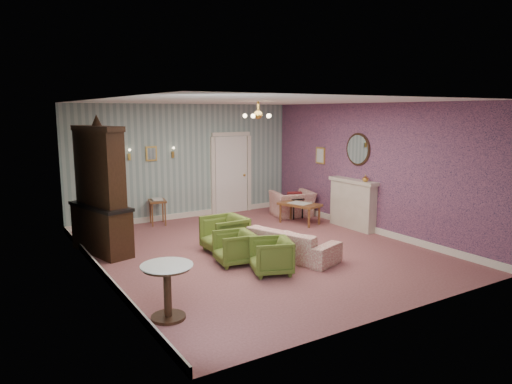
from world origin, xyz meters
TOP-DOWN VIEW (x-y plane):
  - floor at (0.00, 0.00)m, footprint 7.00×7.00m
  - ceiling at (0.00, 0.00)m, footprint 7.00×7.00m
  - wall_back at (0.00, 3.50)m, footprint 6.00×0.00m
  - wall_front at (0.00, -3.50)m, footprint 6.00×0.00m
  - wall_left at (-3.00, 0.00)m, footprint 0.00×7.00m
  - wall_right at (3.00, 0.00)m, footprint 0.00×7.00m
  - wall_right_floral at (2.98, 0.00)m, footprint 0.00×7.00m
  - door at (1.30, 3.46)m, footprint 1.12×0.12m
  - olive_chair_a at (-0.51, -1.23)m, footprint 0.79×0.81m
  - olive_chair_b at (-0.79, -0.46)m, footprint 0.69×0.72m
  - olive_chair_c at (-0.58, 0.30)m, footprint 0.71×0.76m
  - sofa_chintz at (0.27, -0.64)m, footprint 1.17×1.98m
  - wingback_chair at (2.42, 2.18)m, footprint 1.12×0.85m
  - dresser at (-2.64, 1.48)m, footprint 0.92×1.65m
  - fireplace at (2.86, 0.40)m, footprint 0.30×1.40m
  - mantel_vase at (2.84, 0.00)m, footprint 0.15×0.15m
  - oval_mirror at (2.96, 0.40)m, footprint 0.04×0.76m
  - framed_print at (2.97, 1.75)m, footprint 0.04×0.34m
  - coffee_table at (2.08, 1.42)m, footprint 0.84×1.12m
  - side_table_black at (2.32, 1.94)m, footprint 0.36×0.36m
  - pedestal_table at (-2.65, -2.00)m, footprint 0.78×0.78m
  - nesting_table at (-0.91, 3.15)m, footprint 0.49×0.57m
  - gilt_mirror_back at (-0.90, 3.46)m, footprint 0.28×0.06m
  - sconce_left at (-1.45, 3.44)m, footprint 0.16×0.12m
  - sconce_right at (-0.35, 3.44)m, footprint 0.16×0.12m
  - chandelier at (0.00, 0.00)m, footprint 0.56×0.56m
  - burgundy_cushion at (2.37, 2.03)m, footprint 0.41×0.28m

SIDE VIEW (x-z plane):
  - floor at x=0.00m, z-range 0.00..0.00m
  - coffee_table at x=2.08m, z-range 0.00..0.51m
  - side_table_black at x=2.32m, z-range 0.00..0.53m
  - olive_chair_b at x=-0.79m, z-range 0.00..0.65m
  - nesting_table at x=-0.91m, z-range 0.00..0.65m
  - olive_chair_a at x=-0.51m, z-range 0.00..0.66m
  - sofa_chintz at x=0.27m, z-range 0.00..0.74m
  - pedestal_table at x=-2.65m, z-range 0.00..0.75m
  - olive_chair_c at x=-0.58m, z-range 0.00..0.78m
  - wingback_chair at x=2.42m, z-range 0.00..0.88m
  - burgundy_cushion at x=2.37m, z-range 0.28..0.68m
  - fireplace at x=2.86m, z-range 0.00..1.16m
  - door at x=1.30m, z-range 0.00..2.16m
  - mantel_vase at x=2.84m, z-range 1.16..1.31m
  - dresser at x=-2.64m, z-range 0.00..2.60m
  - wall_back at x=0.00m, z-range -1.55..4.45m
  - wall_front at x=0.00m, z-range -1.55..4.45m
  - wall_left at x=-3.00m, z-range -2.05..4.95m
  - wall_right at x=3.00m, z-range -2.05..4.95m
  - wall_right_floral at x=2.98m, z-range -2.05..4.95m
  - framed_print at x=2.97m, z-range 1.39..1.81m
  - gilt_mirror_back at x=-0.90m, z-range 1.52..1.88m
  - sconce_left at x=-1.45m, z-range 1.55..1.85m
  - sconce_right at x=-0.35m, z-range 1.55..1.85m
  - oval_mirror at x=2.96m, z-range 1.43..2.27m
  - chandelier at x=0.00m, z-range 2.45..2.81m
  - ceiling at x=0.00m, z-range 2.90..2.90m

